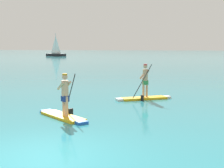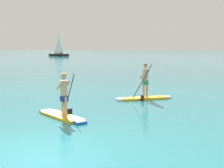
{
  "view_description": "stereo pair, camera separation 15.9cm",
  "coord_description": "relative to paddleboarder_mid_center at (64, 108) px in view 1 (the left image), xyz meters",
  "views": [
    {
      "loc": [
        3.69,
        -7.17,
        2.67
      ],
      "look_at": [
        -0.34,
        8.34,
        0.85
      ],
      "focal_mm": 52.92,
      "sensor_mm": 36.0,
      "label": 1
    },
    {
      "loc": [
        3.85,
        -7.13,
        2.67
      ],
      "look_at": [
        -0.34,
        8.34,
        0.85
      ],
      "focal_mm": 52.92,
      "sensor_mm": 36.0,
      "label": 2
    }
  ],
  "objects": [
    {
      "name": "ground",
      "position": [
        1.15,
        -4.19,
        -0.38
      ],
      "size": [
        440.0,
        440.0,
        0.0
      ],
      "primitive_type": "plane",
      "color": "teal"
    },
    {
      "name": "paddleboarder_mid_center",
      "position": [
        0.0,
        0.0,
        0.0
      ],
      "size": [
        2.58,
        2.1,
        1.73
      ],
      "rotation": [
        0.0,
        0.0,
        2.49
      ],
      "color": "yellow",
      "rests_on": "ground"
    },
    {
      "name": "paddleboarder_far_right",
      "position": [
        2.24,
        5.12,
        0.01
      ],
      "size": [
        2.71,
        1.96,
        1.84
      ],
      "rotation": [
        0.0,
        0.0,
        3.72
      ],
      "color": "yellow",
      "rests_on": "ground"
    },
    {
      "name": "sailboat_left_horizon",
      "position": [
        -33.49,
        73.96,
        0.4
      ],
      "size": [
        6.13,
        3.15,
        6.36
      ],
      "rotation": [
        0.0,
        0.0,
        2.87
      ],
      "color": "black",
      "rests_on": "ground"
    }
  ]
}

